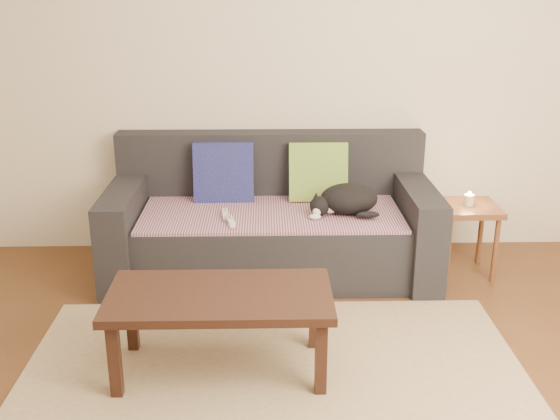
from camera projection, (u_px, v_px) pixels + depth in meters
The scene contains 13 objects.
ground at pixel (275, 412), 2.96m from camera, with size 4.50×4.50×0.00m, color brown.
back_wall at pixel (270, 66), 4.41m from camera, with size 4.50×0.04×2.60m, color beige.
sofa at pixel (271, 226), 4.34m from camera, with size 2.10×0.94×0.87m.
throw_blanket at pixel (271, 213), 4.21m from camera, with size 1.66×0.74×0.02m, color #452A4F.
cushion_navy at pixel (224, 173), 4.38m from camera, with size 0.40×0.10×0.40m, color #131351.
cushion_green at pixel (318, 172), 4.40m from camera, with size 0.39×0.10×0.39m, color #0C4C43.
cat at pixel (346, 200), 4.15m from camera, with size 0.49×0.38×0.19m.
wii_remote_a at pixel (225, 214), 4.12m from camera, with size 0.15×0.04×0.03m, color white.
wii_remote_b at pixel (231, 221), 4.00m from camera, with size 0.15×0.04×0.03m, color white.
side_table at pixel (467, 217), 4.25m from camera, with size 0.38×0.38×0.47m.
candle at pixel (469, 200), 4.21m from camera, with size 0.06×0.06×0.09m.
rug at pixel (275, 392), 3.10m from camera, with size 2.50×1.80×0.01m, color tan.
coffee_table at pixel (220, 303), 3.15m from camera, with size 1.08×0.54×0.43m.
Camera 1 is at (-0.04, -2.49, 1.85)m, focal length 42.00 mm.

